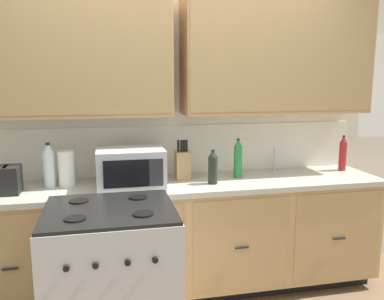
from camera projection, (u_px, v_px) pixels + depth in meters
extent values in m
cube|color=silver|center=(173.00, 134.00, 3.30)|extent=(4.33, 0.05, 2.45)
cube|color=white|center=(174.00, 150.00, 3.29)|extent=(3.13, 0.01, 0.40)
cube|color=tan|center=(64.00, 50.00, 2.83)|extent=(1.51, 0.34, 0.95)
cube|color=#A58052|center=(62.00, 48.00, 2.66)|extent=(1.48, 0.01, 0.89)
cube|color=tan|center=(277.00, 53.00, 3.16)|extent=(1.51, 0.34, 0.95)
cube|color=#A58052|center=(287.00, 51.00, 3.00)|extent=(1.48, 0.01, 0.89)
cube|color=white|center=(383.00, 87.00, 3.61)|extent=(0.44, 0.01, 0.90)
cube|color=black|center=(180.00, 284.00, 3.22)|extent=(3.07, 0.48, 0.10)
cube|color=tan|center=(181.00, 235.00, 3.11)|extent=(3.13, 0.60, 0.76)
cube|color=#A88354|center=(10.00, 267.00, 2.58)|extent=(0.72, 0.01, 0.70)
cube|color=black|center=(10.00, 269.00, 2.56)|extent=(0.10, 0.01, 0.01)
cube|color=#A88354|center=(133.00, 256.00, 2.74)|extent=(0.72, 0.01, 0.70)
cube|color=black|center=(133.00, 258.00, 2.73)|extent=(0.10, 0.01, 0.01)
cube|color=#A88354|center=(241.00, 246.00, 2.90)|extent=(0.72, 0.01, 0.70)
cube|color=black|center=(242.00, 248.00, 2.89)|extent=(0.10, 0.01, 0.01)
cube|color=#A88354|center=(338.00, 237.00, 3.07)|extent=(0.72, 0.01, 0.70)
cube|color=black|center=(339.00, 239.00, 3.06)|extent=(0.10, 0.01, 0.01)
cube|color=#ADA899|center=(180.00, 185.00, 3.04)|extent=(3.16, 0.63, 0.04)
cube|color=#A8AAAF|center=(283.00, 177.00, 3.25)|extent=(0.56, 0.38, 0.02)
cube|color=#B7B7BC|center=(112.00, 285.00, 2.40)|extent=(0.76, 0.66, 0.92)
cube|color=black|center=(109.00, 210.00, 2.32)|extent=(0.74, 0.65, 0.02)
cylinder|color=black|center=(75.00, 219.00, 2.12)|extent=(0.12, 0.12, 0.01)
cylinder|color=black|center=(143.00, 214.00, 2.20)|extent=(0.12, 0.12, 0.01)
cylinder|color=black|center=(79.00, 201.00, 2.43)|extent=(0.12, 0.12, 0.01)
cylinder|color=black|center=(138.00, 197.00, 2.51)|extent=(0.12, 0.12, 0.01)
cylinder|color=black|center=(66.00, 268.00, 1.97)|extent=(0.03, 0.02, 0.03)
cylinder|color=black|center=(95.00, 266.00, 2.00)|extent=(0.03, 0.02, 0.03)
cylinder|color=black|center=(128.00, 263.00, 2.04)|extent=(0.03, 0.02, 0.03)
cylinder|color=black|center=(155.00, 260.00, 2.07)|extent=(0.03, 0.02, 0.03)
cube|color=#B7B7BC|center=(131.00, 168.00, 2.89)|extent=(0.48, 0.36, 0.28)
cube|color=black|center=(126.00, 174.00, 2.71)|extent=(0.31, 0.01, 0.19)
cube|color=#28282D|center=(156.00, 172.00, 2.75)|extent=(0.10, 0.01, 0.19)
cube|color=black|center=(5.00, 167.00, 2.71)|extent=(0.02, 0.13, 0.01)
cube|color=#9C794E|center=(182.00, 165.00, 3.12)|extent=(0.11, 0.14, 0.22)
cylinder|color=black|center=(179.00, 146.00, 3.08)|extent=(0.02, 0.02, 0.09)
cylinder|color=black|center=(181.00, 146.00, 3.08)|extent=(0.02, 0.02, 0.09)
cylinder|color=black|center=(184.00, 146.00, 3.08)|extent=(0.02, 0.02, 0.09)
cylinder|color=black|center=(186.00, 146.00, 3.09)|extent=(0.02, 0.02, 0.09)
cylinder|color=#B2B5BA|center=(274.00, 159.00, 3.40)|extent=(0.02, 0.02, 0.20)
cylinder|color=white|center=(67.00, 169.00, 2.91)|extent=(0.12, 0.12, 0.26)
cylinder|color=#237A38|center=(238.00, 162.00, 3.17)|extent=(0.07, 0.07, 0.25)
cone|color=#237A38|center=(238.00, 143.00, 3.14)|extent=(0.06, 0.06, 0.06)
cylinder|color=black|center=(238.00, 140.00, 3.14)|extent=(0.02, 0.02, 0.02)
cylinder|color=black|center=(213.00, 170.00, 2.98)|extent=(0.07, 0.07, 0.21)
cone|color=black|center=(213.00, 153.00, 2.96)|extent=(0.06, 0.06, 0.05)
cylinder|color=black|center=(213.00, 151.00, 2.95)|extent=(0.02, 0.02, 0.02)
cylinder|color=silver|center=(49.00, 169.00, 2.89)|extent=(0.08, 0.08, 0.26)
cone|color=silver|center=(48.00, 147.00, 2.86)|extent=(0.07, 0.07, 0.06)
cylinder|color=black|center=(48.00, 144.00, 2.85)|extent=(0.03, 0.03, 0.02)
cylinder|color=maroon|center=(343.00, 156.00, 3.42)|extent=(0.06, 0.06, 0.24)
cone|color=maroon|center=(344.00, 139.00, 3.39)|extent=(0.06, 0.06, 0.06)
cylinder|color=black|center=(344.00, 136.00, 3.39)|extent=(0.02, 0.02, 0.02)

